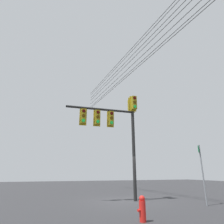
# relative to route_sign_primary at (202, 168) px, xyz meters

# --- Properties ---
(ground_plane) EXTENTS (60.00, 60.00, 0.00)m
(ground_plane) POSITION_rel_route_sign_primary_xyz_m (2.88, 3.15, -1.76)
(ground_plane) COLOR #2D2D30
(signal_mast_assembly) EXTENTS (0.97, 4.53, 6.44)m
(signal_mast_assembly) POSITION_rel_route_sign_primary_xyz_m (2.75, 3.66, 2.86)
(signal_mast_assembly) COLOR black
(signal_mast_assembly) RESTS_ON ground
(route_sign_primary) EXTENTS (0.23, 0.25, 2.99)m
(route_sign_primary) POSITION_rel_route_sign_primary_xyz_m (0.00, 0.00, 0.00)
(route_sign_primary) COLOR slate
(route_sign_primary) RESTS_ON ground
(fire_hydrant) EXTENTS (0.22, 0.30, 0.81)m
(fire_hydrant) POSITION_rel_route_sign_primary_xyz_m (-1.86, 4.56, -1.36)
(fire_hydrant) COLOR red
(fire_hydrant) RESTS_ON ground
(overhead_wire_span) EXTENTS (17.82, 1.23, 2.64)m
(overhead_wire_span) POSITION_rel_route_sign_primary_xyz_m (3.49, 2.64, 7.51)
(overhead_wire_span) COLOR black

